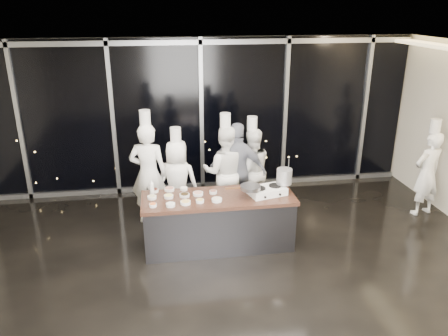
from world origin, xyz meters
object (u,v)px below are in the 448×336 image
(demo_counter, at_px, (218,221))
(chef_side, at_px, (427,173))
(frying_pan, at_px, (250,187))
(stock_pot, at_px, (284,176))
(chef_left, at_px, (177,181))
(chef_far_left, at_px, (149,173))
(chef_center, at_px, (225,172))
(guest, at_px, (238,170))
(chef_right, at_px, (251,170))
(stove, at_px, (267,191))

(demo_counter, xyz_separation_m, chef_side, (4.04, 0.60, 0.39))
(frying_pan, relative_size, stock_pot, 2.38)
(frying_pan, height_order, chef_left, chef_left)
(chef_far_left, height_order, chef_center, chef_far_left)
(chef_far_left, relative_size, chef_center, 1.06)
(frying_pan, xyz_separation_m, stock_pot, (0.60, 0.14, 0.10))
(demo_counter, xyz_separation_m, chef_far_left, (-1.12, 1.06, 0.50))
(frying_pan, height_order, chef_side, chef_side)
(demo_counter, bearing_deg, stock_pot, 2.15)
(chef_far_left, bearing_deg, chef_left, -170.55)
(stock_pot, bearing_deg, chef_side, 10.78)
(chef_far_left, distance_m, guest, 1.63)
(chef_left, distance_m, chef_right, 1.44)
(stove, distance_m, stock_pot, 0.37)
(chef_left, relative_size, chef_right, 0.96)
(chef_far_left, xyz_separation_m, guest, (1.63, 0.02, -0.05))
(chef_far_left, relative_size, chef_left, 1.18)
(stock_pot, height_order, chef_right, chef_right)
(chef_far_left, xyz_separation_m, chef_right, (1.93, 0.21, -0.12))
(frying_pan, distance_m, chef_left, 1.60)
(stove, bearing_deg, frying_pan, 177.93)
(frying_pan, xyz_separation_m, chef_center, (-0.21, 1.19, -0.17))
(frying_pan, distance_m, guest, 1.19)
(chef_center, xyz_separation_m, chef_side, (3.75, -0.49, -0.05))
(chef_center, bearing_deg, chef_side, -174.53)
(chef_center, bearing_deg, guest, -169.96)
(stove, distance_m, chef_far_left, 2.20)
(guest, bearing_deg, stove, 127.63)
(chef_right, distance_m, chef_side, 3.30)
(guest, bearing_deg, chef_right, -124.20)
(stock_pot, bearing_deg, guest, 119.20)
(frying_pan, relative_size, guest, 0.33)
(stock_pot, bearing_deg, chef_far_left, 155.22)
(frying_pan, bearing_deg, chef_far_left, 130.10)
(guest, height_order, chef_right, chef_right)
(stock_pot, height_order, chef_left, chef_left)
(chef_side, bearing_deg, frying_pan, -3.46)
(demo_counter, relative_size, stock_pot, 9.76)
(chef_left, xyz_separation_m, chef_side, (4.65, -0.42, 0.05))
(frying_pan, relative_size, chef_center, 0.30)
(stove, height_order, chef_center, chef_center)
(demo_counter, height_order, stock_pot, stock_pot)
(chef_side, bearing_deg, chef_left, -19.85)
(demo_counter, relative_size, chef_side, 1.32)
(frying_pan, xyz_separation_m, chef_left, (-1.10, 1.12, -0.27))
(stove, height_order, stock_pot, stock_pot)
(chef_center, bearing_deg, demo_counter, 88.39)
(stove, xyz_separation_m, chef_left, (-1.40, 1.06, -0.17))
(frying_pan, distance_m, chef_right, 1.43)
(frying_pan, distance_m, chef_center, 1.23)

